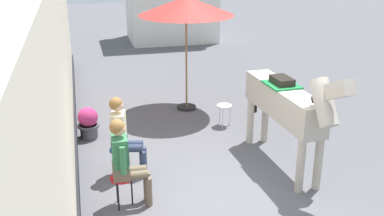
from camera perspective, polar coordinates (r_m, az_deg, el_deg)
ground_plane at (r=9.95m, az=-0.30°, el=-1.97°), size 40.00×40.00×0.00m
pub_facade_wall at (r=7.77m, az=-16.12°, el=2.76°), size 0.34×14.00×3.40m
seated_visitor_near at (r=6.78m, az=-8.28°, el=-6.20°), size 0.61×0.49×1.39m
seated_visitor_far at (r=7.64m, az=-8.54°, el=-3.03°), size 0.61×0.48×1.39m
saddled_horse_center at (r=7.86m, az=11.65°, el=0.45°), size 0.53×3.00×2.06m
flower_planter_farthest at (r=9.38m, az=-12.70°, el=-1.72°), size 0.43×0.43×0.64m
cafe_parasol at (r=10.25m, az=-0.73°, el=12.42°), size 2.10×2.10×2.58m
spare_stool_white at (r=9.75m, az=4.01°, el=0.02°), size 0.32×0.32×0.46m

